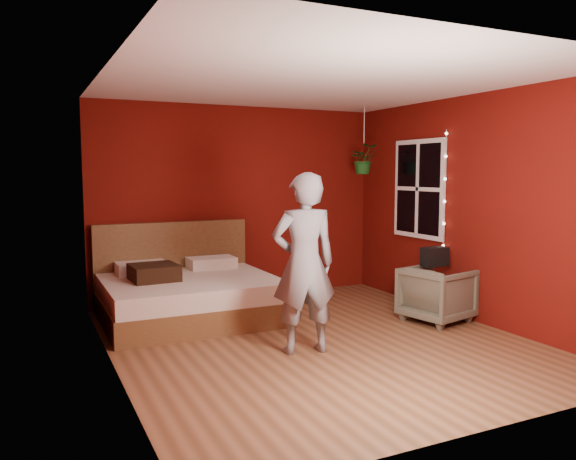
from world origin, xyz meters
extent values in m
plane|color=brown|center=(0.00, 0.00, 0.00)|extent=(4.50, 4.50, 0.00)
cube|color=#5D0E09|center=(0.00, 2.26, 1.30)|extent=(4.00, 0.02, 2.60)
cube|color=#5D0E09|center=(0.00, -2.26, 1.30)|extent=(4.00, 0.02, 2.60)
cube|color=#5D0E09|center=(-2.01, 0.00, 1.30)|extent=(0.02, 4.50, 2.60)
cube|color=#5D0E09|center=(2.01, 0.00, 1.30)|extent=(0.02, 4.50, 2.60)
cube|color=white|center=(0.00, 0.00, 2.61)|extent=(4.00, 4.50, 0.02)
cube|color=white|center=(1.97, 0.90, 1.50)|extent=(0.04, 0.97, 1.27)
cube|color=black|center=(1.96, 0.90, 1.50)|extent=(0.02, 0.85, 1.15)
cube|color=white|center=(1.95, 0.90, 1.50)|extent=(0.03, 0.05, 1.15)
cube|color=white|center=(1.95, 0.90, 1.50)|extent=(0.03, 0.85, 0.05)
cylinder|color=silver|center=(1.94, 0.38, 1.50)|extent=(0.01, 0.01, 1.45)
sphere|color=#FFF2CC|center=(1.94, 0.38, 0.83)|extent=(0.04, 0.04, 0.04)
sphere|color=#FFF2CC|center=(1.94, 0.38, 1.09)|extent=(0.04, 0.04, 0.04)
sphere|color=#FFF2CC|center=(1.94, 0.38, 1.36)|extent=(0.04, 0.04, 0.04)
sphere|color=#FFF2CC|center=(1.94, 0.38, 1.63)|extent=(0.04, 0.04, 0.04)
sphere|color=#FFF2CC|center=(1.94, 0.38, 1.90)|extent=(0.04, 0.04, 0.04)
sphere|color=#FFF2CC|center=(1.94, 0.38, 2.17)|extent=(0.04, 0.04, 0.04)
cube|color=brown|center=(-0.95, 1.36, 0.14)|extent=(1.97, 1.67, 0.28)
cube|color=beige|center=(-0.95, 1.36, 0.38)|extent=(1.93, 1.64, 0.22)
cube|color=brown|center=(-0.95, 2.16, 0.54)|extent=(1.97, 0.08, 1.08)
cube|color=white|center=(-1.39, 1.92, 0.56)|extent=(0.59, 0.37, 0.14)
cube|color=white|center=(-0.51, 1.92, 0.56)|extent=(0.59, 0.37, 0.14)
imported|color=slate|center=(-0.29, -0.26, 0.86)|extent=(0.68, 0.51, 1.72)
imported|color=#686552|center=(1.60, 0.07, 0.32)|extent=(0.82, 0.81, 0.63)
cube|color=black|center=(1.63, 0.16, 0.74)|extent=(0.31, 0.16, 0.22)
cube|color=#331B11|center=(-1.35, 1.42, 0.58)|extent=(0.53, 0.53, 0.18)
cylinder|color=silver|center=(1.57, 1.59, 2.35)|extent=(0.01, 0.01, 0.51)
imported|color=#1A5718|center=(1.57, 1.59, 1.89)|extent=(0.46, 0.43, 0.41)
camera|label=1|loc=(-2.68, -4.92, 1.73)|focal=35.00mm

